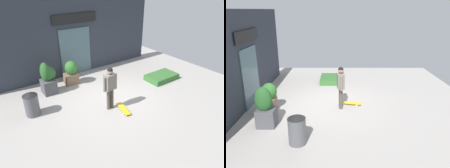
% 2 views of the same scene
% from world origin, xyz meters
% --- Properties ---
extents(ground_plane, '(12.00, 12.00, 0.00)m').
position_xyz_m(ground_plane, '(0.00, 0.00, 0.00)').
color(ground_plane, '#9E9993').
extents(building_facade, '(8.98, 0.31, 3.64)m').
position_xyz_m(building_facade, '(0.00, 3.10, 1.81)').
color(building_facade, '#2D333D').
rests_on(building_facade, ground_plane).
extents(skateboarder, '(0.59, 0.30, 1.62)m').
position_xyz_m(skateboarder, '(-0.30, -0.56, 0.99)').
color(skateboarder, '#4C4238').
rests_on(skateboarder, ground_plane).
extents(skateboard, '(0.39, 0.86, 0.08)m').
position_xyz_m(skateboard, '(0.01, -0.95, 0.06)').
color(skateboard, gold).
rests_on(skateboard, ground_plane).
extents(planter_box_left, '(0.62, 0.64, 1.09)m').
position_xyz_m(planter_box_left, '(-0.58, 2.11, 0.63)').
color(planter_box_left, brown).
rests_on(planter_box_left, ground_plane).
extents(planter_box_right, '(0.65, 0.63, 1.35)m').
position_xyz_m(planter_box_right, '(-1.72, 1.87, 0.72)').
color(planter_box_right, '#47474C').
rests_on(planter_box_right, ground_plane).
extents(trash_bin, '(0.51, 0.51, 0.90)m').
position_xyz_m(trash_bin, '(-2.75, 0.68, 0.45)').
color(trash_bin, '#4C4C51').
rests_on(trash_bin, ground_plane).
extents(hedge_ledge, '(1.47, 0.90, 0.25)m').
position_xyz_m(hedge_ledge, '(3.07, 0.01, 0.13)').
color(hedge_ledge, '#33662D').
rests_on(hedge_ledge, ground_plane).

